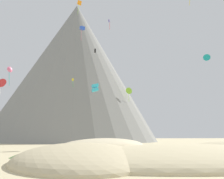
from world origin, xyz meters
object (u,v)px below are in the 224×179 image
object	(u,v)px
kite_teal_mid	(207,58)
kite_rainbow_mid	(10,70)
kite_indigo_high	(109,22)
kite_red_low	(2,83)
kite_blue_high	(82,28)
kite_black_high	(95,51)
kite_yellow_mid	(73,81)
rock_massif	(74,72)
kite_cyan_low	(95,88)
bush_far_left	(76,151)
bush_ridge_crest	(82,145)
bush_far_right	(22,155)
kite_pink_low	(65,116)
kite_lime_mid	(129,91)
kite_orange_high	(79,4)

from	to	relation	value
kite_teal_mid	kite_rainbow_mid	xyz separation A→B (m)	(-46.99, -8.99, -6.86)
kite_indigo_high	kite_red_low	bearing A→B (deg)	-36.33
kite_blue_high	kite_black_high	world-z (taller)	kite_blue_high
kite_indigo_high	kite_yellow_mid	size ratio (longest dim) A/B	1.13
kite_rainbow_mid	rock_massif	bearing A→B (deg)	28.01
kite_cyan_low	kite_yellow_mid	xyz separation A→B (m)	(-6.17, 22.91, 6.42)
rock_massif	bush_far_left	bearing A→B (deg)	-85.14
bush_ridge_crest	rock_massif	size ratio (longest dim) A/B	0.03
rock_massif	kite_rainbow_mid	world-z (taller)	rock_massif
bush_far_right	kite_yellow_mid	distance (m)	45.75
kite_pink_low	kite_lime_mid	size ratio (longest dim) A/B	0.83
kite_black_high	kite_orange_high	size ratio (longest dim) A/B	0.39
rock_massif	kite_yellow_mid	size ratio (longest dim) A/B	27.41
rock_massif	kite_black_high	size ratio (longest dim) A/B	48.06
kite_pink_low	kite_rainbow_mid	world-z (taller)	kite_rainbow_mid
bush_ridge_crest	kite_teal_mid	distance (m)	40.44
kite_lime_mid	kite_yellow_mid	bearing A→B (deg)	24.83
kite_blue_high	kite_yellow_mid	size ratio (longest dim) A/B	1.81
bush_ridge_crest	kite_pink_low	size ratio (longest dim) A/B	0.47
kite_blue_high	kite_pink_low	bearing A→B (deg)	-97.40
kite_teal_mid	kite_cyan_low	distance (m)	34.10
bush_far_left	kite_black_high	xyz separation A→B (m)	(2.59, 53.22, 31.89)
kite_teal_mid	kite_black_high	bearing A→B (deg)	-11.00
kite_blue_high	kite_orange_high	bearing A→B (deg)	56.39
kite_lime_mid	kite_red_low	bearing A→B (deg)	28.73
kite_blue_high	kite_cyan_low	size ratio (longest dim) A/B	3.00
kite_red_low	kite_rainbow_mid	xyz separation A→B (m)	(2.50, -2.89, 2.29)
kite_black_high	kite_rainbow_mid	xyz separation A→B (m)	(-17.78, -33.10, -16.66)
bush_far_left	kite_cyan_low	distance (m)	19.61
bush_ridge_crest	kite_yellow_mid	world-z (taller)	kite_yellow_mid
kite_blue_high	rock_massif	bearing A→B (deg)	-114.07
kite_red_low	kite_yellow_mid	size ratio (longest dim) A/B	1.43
kite_blue_high	kite_cyan_low	xyz separation A→B (m)	(3.98, -26.43, -24.53)
kite_red_low	bush_far_left	bearing A→B (deg)	138.52
bush_ridge_crest	kite_orange_high	bearing A→B (deg)	100.19
bush_far_right	kite_rainbow_mid	xyz separation A→B (m)	(-9.85, 23.33, 15.37)
kite_orange_high	kite_yellow_mid	bearing A→B (deg)	114.94
kite_orange_high	kite_cyan_low	bearing A→B (deg)	-54.88
rock_massif	kite_lime_mid	distance (m)	29.07
kite_cyan_low	kite_lime_mid	distance (m)	41.61
bush_far_left	bush_ridge_crest	bearing A→B (deg)	90.09
kite_orange_high	bush_ridge_crest	bearing A→B (deg)	-64.66
kite_orange_high	kite_pink_low	xyz separation A→B (m)	(-5.36, 26.67, -26.51)
bush_far_left	kite_lime_mid	bearing A→B (deg)	74.90
kite_teal_mid	kite_rainbow_mid	bearing A→B (deg)	39.37
kite_pink_low	kite_rainbow_mid	xyz separation A→B (m)	(-7.92, -34.31, 6.62)
kite_indigo_high	kite_cyan_low	bearing A→B (deg)	22.28
bush_far_left	kite_black_high	distance (m)	62.10
kite_indigo_high	bush_far_right	bearing A→B (deg)	18.26
kite_orange_high	kite_lime_mid	xyz separation A→B (m)	(16.81, 27.45, -17.40)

